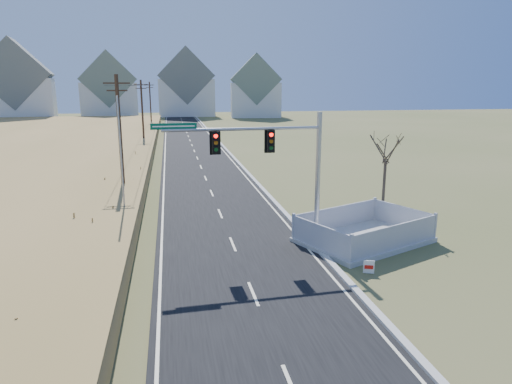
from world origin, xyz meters
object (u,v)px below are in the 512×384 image
object	(u,v)px
fence_enclosure	(364,237)
bare_tree	(386,147)
open_sign	(369,267)
traffic_signal_mast	(284,165)
flagpole	(122,177)

from	to	relation	value
fence_enclosure	bare_tree	bearing A→B (deg)	27.89
open_sign	bare_tree	size ratio (longest dim) A/B	0.10
traffic_signal_mast	fence_enclosure	size ratio (longest dim) A/B	1.11
traffic_signal_mast	bare_tree	world-z (taller)	traffic_signal_mast
traffic_signal_mast	fence_enclosure	world-z (taller)	traffic_signal_mast
open_sign	bare_tree	world-z (taller)	bare_tree
open_sign	flagpole	world-z (taller)	flagpole
fence_enclosure	flagpole	distance (m)	14.11
flagpole	traffic_signal_mast	bearing A→B (deg)	-28.77
open_sign	flagpole	bearing A→B (deg)	161.17
fence_enclosure	bare_tree	world-z (taller)	bare_tree
flagpole	bare_tree	world-z (taller)	flagpole
fence_enclosure	open_sign	world-z (taller)	fence_enclosure
fence_enclosure	open_sign	size ratio (longest dim) A/B	13.05
open_sign	flagpole	distance (m)	14.83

